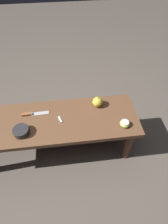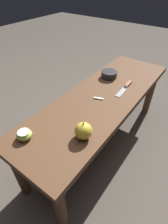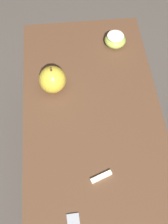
{
  "view_description": "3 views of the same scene",
  "coord_description": "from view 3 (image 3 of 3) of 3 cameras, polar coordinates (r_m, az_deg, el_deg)",
  "views": [
    {
      "loc": [
        0.14,
        -0.86,
        1.6
      ],
      "look_at": [
        0.25,
        0.03,
        0.51
      ],
      "focal_mm": 28.0,
      "sensor_mm": 36.0,
      "label": 1
    },
    {
      "loc": [
        0.85,
        0.47,
        1.12
      ],
      "look_at": [
        0.25,
        0.03,
        0.51
      ],
      "focal_mm": 28.0,
      "sensor_mm": 36.0,
      "label": 2
    },
    {
      "loc": [
        -0.25,
        0.08,
        1.3
      ],
      "look_at": [
        0.25,
        0.03,
        0.51
      ],
      "focal_mm": 50.0,
      "sensor_mm": 36.0,
      "label": 3
    }
  ],
  "objects": [
    {
      "name": "apple_cut",
      "position": [
        1.15,
        5.72,
        12.97
      ],
      "size": [
        0.08,
        0.08,
        0.04
      ],
      "color": "#9EB747",
      "rests_on": "wooden_bench"
    },
    {
      "name": "apple_slice_near_knife",
      "position": [
        0.88,
        3.25,
        -11.74
      ],
      "size": [
        0.03,
        0.06,
        0.01
      ],
      "color": "white",
      "rests_on": "wooden_bench"
    },
    {
      "name": "wooden_bench",
      "position": [
        0.94,
        3.36,
        -16.19
      ],
      "size": [
        1.37,
        0.44,
        0.47
      ],
      "color": "brown",
      "rests_on": "ground_plane"
    },
    {
      "name": "apple_whole",
      "position": [
        1.01,
        -5.79,
        5.93
      ],
      "size": [
        0.09,
        0.09,
        0.1
      ],
      "color": "gold",
      "rests_on": "wooden_bench"
    }
  ]
}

